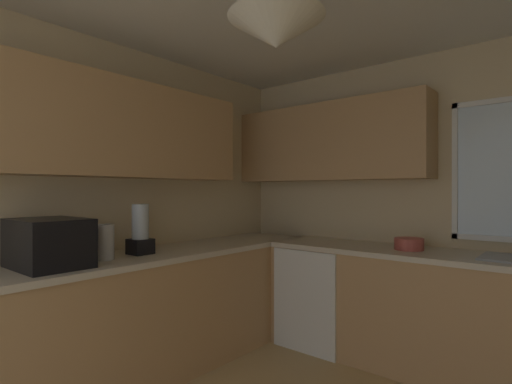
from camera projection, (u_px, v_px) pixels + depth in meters
room_shell at (278, 132)px, 2.33m from camera, size 3.52×4.09×2.54m
counter_run_left at (111, 324)px, 2.64m from camera, size 0.65×3.70×0.90m
counter_run_back at (434, 312)px, 2.91m from camera, size 2.61×0.65×0.90m
dishwasher at (321, 295)px, 3.49m from camera, size 0.60×0.60×0.85m
microwave at (49, 243)px, 2.33m from camera, size 0.48×0.36×0.29m
kettle at (104, 242)px, 2.58m from camera, size 0.12×0.12×0.23m
bowl at (409, 244)px, 3.03m from camera, size 0.22×0.22×0.09m
blender_appliance at (140, 232)px, 2.82m from camera, size 0.15×0.15×0.36m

